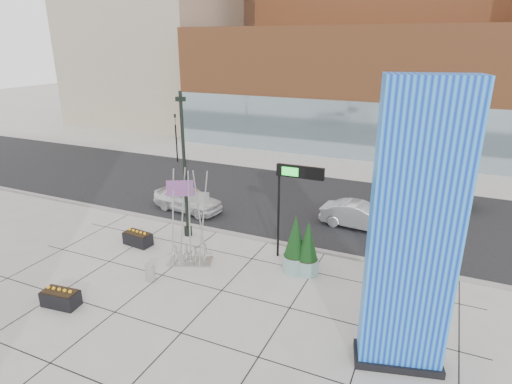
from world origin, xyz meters
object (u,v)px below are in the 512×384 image
at_px(overhead_street_sign, 296,180).
at_px(car_silver_mid, 360,216).
at_px(concrete_bollard, 150,272).
at_px(lamp_post, 185,180).
at_px(car_white_west, 188,199).
at_px(public_art_sculpture, 189,239).
at_px(blue_pylon, 413,240).

bearing_deg(overhead_street_sign, car_silver_mid, 65.25).
bearing_deg(car_silver_mid, concrete_bollard, 146.61).
relative_size(overhead_street_sign, car_silver_mid, 1.09).
height_order(lamp_post, car_white_west, lamp_post).
bearing_deg(concrete_bollard, car_white_west, 111.16).
xyz_separation_m(public_art_sculpture, overhead_street_sign, (4.27, 2.27, 2.75)).
height_order(blue_pylon, car_silver_mid, blue_pylon).
xyz_separation_m(blue_pylon, lamp_post, (-11.36, 5.34, -1.26)).
height_order(public_art_sculpture, car_silver_mid, public_art_sculpture).
distance_m(blue_pylon, overhead_street_sign, 7.44).
bearing_deg(lamp_post, overhead_street_sign, -1.94).
bearing_deg(overhead_street_sign, blue_pylon, -45.29).
height_order(lamp_post, overhead_street_sign, lamp_post).
relative_size(blue_pylon, lamp_post, 1.19).
bearing_deg(concrete_bollard, lamp_post, 102.43).
bearing_deg(overhead_street_sign, lamp_post, 176.50).
height_order(concrete_bollard, overhead_street_sign, overhead_street_sign).
distance_m(blue_pylon, lamp_post, 12.61).
height_order(lamp_post, car_silver_mid, lamp_post).
distance_m(overhead_street_sign, car_silver_mid, 6.26).
height_order(blue_pylon, concrete_bollard, blue_pylon).
xyz_separation_m(lamp_post, car_silver_mid, (8.09, 4.71, -2.39)).
distance_m(blue_pylon, public_art_sculpture, 10.54).
xyz_separation_m(blue_pylon, car_silver_mid, (-3.26, 10.05, -3.65)).
bearing_deg(car_white_west, overhead_street_sign, -104.42).
xyz_separation_m(concrete_bollard, overhead_street_sign, (4.99, 4.33, 3.56)).
bearing_deg(public_art_sculpture, blue_pylon, -38.49).
relative_size(blue_pylon, public_art_sculpture, 1.97).
height_order(public_art_sculpture, concrete_bollard, public_art_sculpture).
height_order(blue_pylon, public_art_sculpture, blue_pylon).
bearing_deg(concrete_bollard, overhead_street_sign, 41.00).
relative_size(lamp_post, car_white_west, 1.70).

